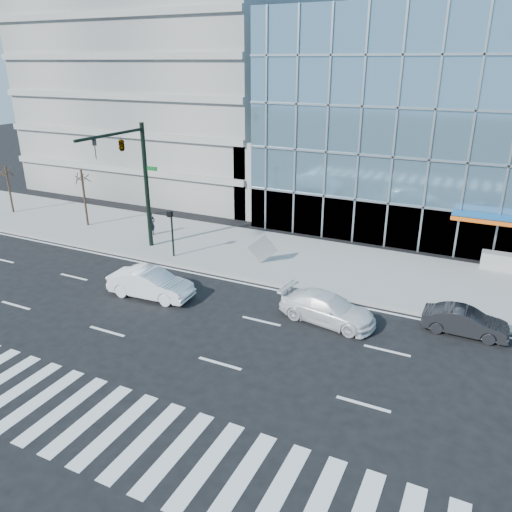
# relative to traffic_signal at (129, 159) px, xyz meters

# --- Properties ---
(ground) EXTENTS (160.00, 160.00, 0.00)m
(ground) POSITION_rel_traffic_signal_xyz_m (11.00, -4.57, -6.16)
(ground) COLOR black
(ground) RESTS_ON ground
(sidewalk) EXTENTS (120.00, 8.00, 0.15)m
(sidewalk) POSITION_rel_traffic_signal_xyz_m (11.00, 3.43, -6.09)
(sidewalk) COLOR gray
(sidewalk) RESTS_ON ground
(parking_garage) EXTENTS (24.00, 24.00, 20.00)m
(parking_garage) POSITION_rel_traffic_signal_xyz_m (-9.00, 21.43, 3.84)
(parking_garage) COLOR gray
(parking_garage) RESTS_ON ground
(ramp_block) EXTENTS (6.00, 8.00, 6.00)m
(ramp_block) POSITION_rel_traffic_signal_xyz_m (5.00, 13.43, -3.16)
(ramp_block) COLOR gray
(ramp_block) RESTS_ON ground
(traffic_signal) EXTENTS (1.14, 5.74, 8.00)m
(traffic_signal) POSITION_rel_traffic_signal_xyz_m (0.00, 0.00, 0.00)
(traffic_signal) COLOR black
(traffic_signal) RESTS_ON sidewalk
(ped_signal_post) EXTENTS (0.30, 0.33, 3.00)m
(ped_signal_post) POSITION_rel_traffic_signal_xyz_m (2.50, 0.37, -4.02)
(ped_signal_post) COLOR black
(ped_signal_post) RESTS_ON sidewalk
(street_tree_near) EXTENTS (1.10, 1.10, 4.23)m
(street_tree_near) POSITION_rel_traffic_signal_xyz_m (-7.00, 2.93, -2.39)
(street_tree_near) COLOR #332319
(street_tree_near) RESTS_ON sidewalk
(street_tree_far) EXTENTS (1.10, 1.10, 3.87)m
(street_tree_far) POSITION_rel_traffic_signal_xyz_m (-15.00, 2.93, -2.72)
(street_tree_far) COLOR #332319
(street_tree_far) RESTS_ON sidewalk
(white_suv) EXTENTS (4.92, 2.53, 1.36)m
(white_suv) POSITION_rel_traffic_signal_xyz_m (13.82, -3.18, -5.48)
(white_suv) COLOR white
(white_suv) RESTS_ON ground
(white_sedan) EXTENTS (4.66, 1.89, 1.50)m
(white_sedan) POSITION_rel_traffic_signal_xyz_m (4.60, -4.67, -5.41)
(white_sedan) COLOR white
(white_sedan) RESTS_ON ground
(dark_sedan) EXTENTS (3.72, 1.31, 1.23)m
(dark_sedan) POSITION_rel_traffic_signal_xyz_m (19.82, -1.57, -5.55)
(dark_sedan) COLOR black
(dark_sedan) RESTS_ON ground
(pedestrian) EXTENTS (0.53, 0.68, 1.66)m
(pedestrian) POSITION_rel_traffic_signal_xyz_m (-1.25, 3.19, -5.18)
(pedestrian) COLOR black
(pedestrian) RESTS_ON sidewalk
(tilted_panel) EXTENTS (1.66, 0.88, 1.82)m
(tilted_panel) POSITION_rel_traffic_signal_xyz_m (8.03, 1.86, -5.10)
(tilted_panel) COLOR gray
(tilted_panel) RESTS_ON sidewalk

